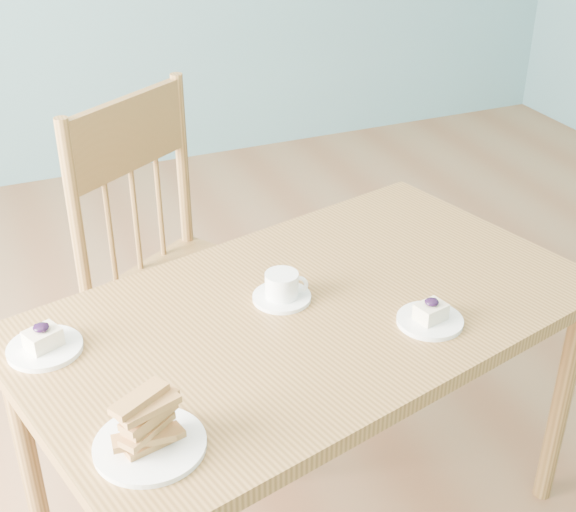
{
  "coord_description": "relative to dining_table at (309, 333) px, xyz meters",
  "views": [
    {
      "loc": [
        -0.79,
        -1.42,
        1.69
      ],
      "look_at": [
        -0.19,
        -0.0,
        0.81
      ],
      "focal_mm": 50.0,
      "sensor_mm": 36.0,
      "label": 1
    }
  ],
  "objects": [
    {
      "name": "biscotti_plate",
      "position": [
        -0.44,
        -0.3,
        0.11
      ],
      "size": [
        0.2,
        0.2,
        0.12
      ],
      "rotation": [
        0.0,
        0.0,
        0.3
      ],
      "color": "white",
      "rests_on": "dining_table"
    },
    {
      "name": "dining_chair",
      "position": [
        -0.16,
        0.52,
        -0.1
      ],
      "size": [
        0.63,
        0.63,
        1.02
      ],
      "rotation": [
        0.0,
        0.0,
        0.58
      ],
      "color": "olive",
      "rests_on": "ground"
    },
    {
      "name": "cheesecake_plate_near",
      "position": [
        0.22,
        -0.16,
        0.08
      ],
      "size": [
        0.15,
        0.15,
        0.06
      ],
      "rotation": [
        0.0,
        0.0,
        0.22
      ],
      "color": "white",
      "rests_on": "dining_table"
    },
    {
      "name": "dining_table",
      "position": [
        0.0,
        0.0,
        0.0
      ],
      "size": [
        1.43,
        1.03,
        0.69
      ],
      "rotation": [
        0.0,
        0.0,
        0.25
      ],
      "color": "olive",
      "rests_on": "ground"
    },
    {
      "name": "cheesecake_plate_far",
      "position": [
        -0.57,
        0.07,
        0.09
      ],
      "size": [
        0.16,
        0.16,
        0.07
      ],
      "rotation": [
        0.0,
        0.0,
        0.41
      ],
      "color": "white",
      "rests_on": "dining_table"
    },
    {
      "name": "coffee_cup",
      "position": [
        -0.04,
        0.06,
        0.1
      ],
      "size": [
        0.13,
        0.13,
        0.07
      ],
      "rotation": [
        0.0,
        0.0,
        -0.39
      ],
      "color": "white",
      "rests_on": "dining_table"
    }
  ]
}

